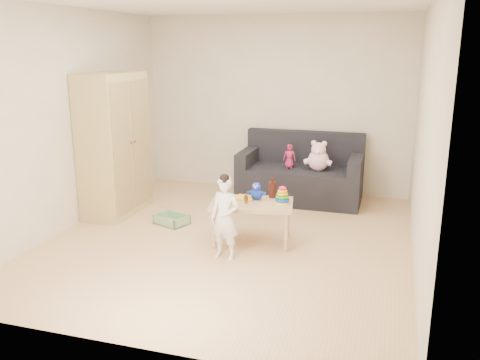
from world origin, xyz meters
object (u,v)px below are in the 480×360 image
(wardrobe, at_px, (114,145))
(toddler, at_px, (225,219))
(sofa, at_px, (300,184))
(play_table, at_px, (252,222))

(wardrobe, xyz_separation_m, toddler, (1.85, -1.03, -0.49))
(sofa, relative_size, play_table, 1.90)
(wardrobe, distance_m, play_table, 2.17)
(play_table, bearing_deg, sofa, 82.69)
(toddler, bearing_deg, play_table, 84.57)
(wardrobe, bearing_deg, play_table, -14.67)
(sofa, height_order, play_table, sofa)
(sofa, height_order, toddler, toddler)
(wardrobe, height_order, sofa, wardrobe)
(sofa, distance_m, play_table, 1.77)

